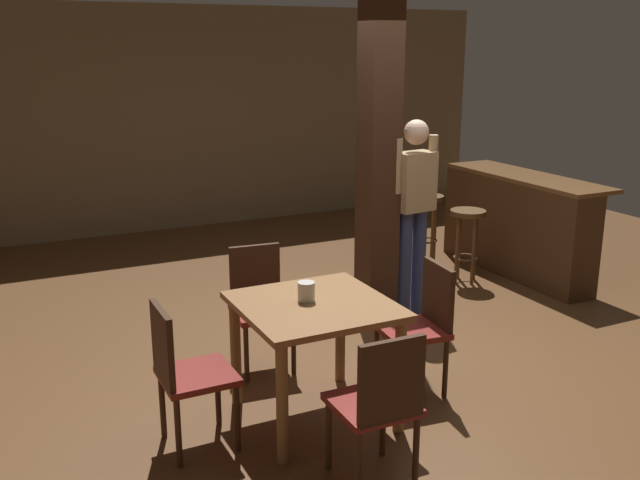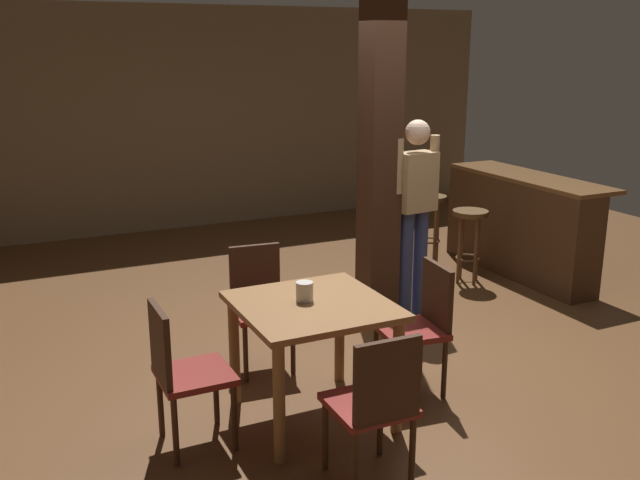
% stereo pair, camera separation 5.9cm
% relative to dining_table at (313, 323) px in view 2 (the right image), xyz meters
% --- Properties ---
extents(ground_plane, '(10.80, 10.80, 0.00)m').
position_rel_dining_table_xyz_m(ground_plane, '(1.00, 0.75, -0.64)').
color(ground_plane, brown).
extents(wall_back, '(8.00, 0.10, 2.80)m').
position_rel_dining_table_xyz_m(wall_back, '(1.00, 5.25, 0.76)').
color(wall_back, '#756047').
rests_on(wall_back, ground_plane).
extents(pillar, '(0.28, 0.28, 2.80)m').
position_rel_dining_table_xyz_m(pillar, '(1.23, 1.34, 0.76)').
color(pillar, '#382114').
rests_on(pillar, ground_plane).
extents(dining_table, '(0.92, 0.92, 0.78)m').
position_rel_dining_table_xyz_m(dining_table, '(0.00, 0.00, 0.00)').
color(dining_table, brown).
rests_on(dining_table, ground_plane).
extents(chair_south, '(0.43, 0.43, 0.89)m').
position_rel_dining_table_xyz_m(chair_south, '(-0.02, -0.83, -0.13)').
color(chair_south, maroon).
rests_on(chair_south, ground_plane).
extents(chair_east, '(0.46, 0.46, 0.89)m').
position_rel_dining_table_xyz_m(chair_east, '(0.82, 0.02, -0.13)').
color(chair_east, maroon).
rests_on(chair_east, ground_plane).
extents(chair_west, '(0.42, 0.42, 0.89)m').
position_rel_dining_table_xyz_m(chair_west, '(-0.84, 0.00, -0.13)').
color(chair_west, maroon).
rests_on(chair_west, ground_plane).
extents(chair_north, '(0.46, 0.46, 0.89)m').
position_rel_dining_table_xyz_m(chair_north, '(-0.03, 0.87, -0.13)').
color(chair_north, maroon).
rests_on(chair_north, ground_plane).
extents(napkin_cup, '(0.11, 0.11, 0.12)m').
position_rel_dining_table_xyz_m(napkin_cup, '(-0.03, 0.05, 0.20)').
color(napkin_cup, beige).
rests_on(napkin_cup, dining_table).
extents(standing_person, '(0.47, 0.24, 1.72)m').
position_rel_dining_table_xyz_m(standing_person, '(1.54, 1.25, 0.36)').
color(standing_person, tan).
rests_on(standing_person, ground_plane).
extents(bar_counter, '(0.56, 1.94, 1.03)m').
position_rel_dining_table_xyz_m(bar_counter, '(3.17, 1.78, -0.12)').
color(bar_counter, brown).
rests_on(bar_counter, ground_plane).
extents(bar_stool_near, '(0.35, 0.35, 0.74)m').
position_rel_dining_table_xyz_m(bar_stool_near, '(2.55, 1.79, -0.09)').
color(bar_stool_near, '#4C3319').
rests_on(bar_stool_near, ground_plane).
extents(bar_stool_mid, '(0.35, 0.35, 0.75)m').
position_rel_dining_table_xyz_m(bar_stool_mid, '(2.55, 2.49, -0.08)').
color(bar_stool_mid, '#4C3319').
rests_on(bar_stool_mid, ground_plane).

